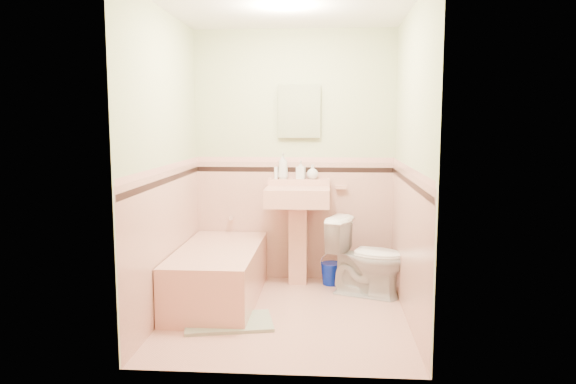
# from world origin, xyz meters

# --- Properties ---
(floor) EXTENTS (2.20, 2.20, 0.00)m
(floor) POSITION_xyz_m (0.00, 0.00, 0.00)
(floor) COLOR #E2A894
(floor) RESTS_ON ground
(ceiling) EXTENTS (2.20, 2.20, 0.00)m
(ceiling) POSITION_xyz_m (0.00, 0.00, 2.50)
(ceiling) COLOR white
(ceiling) RESTS_ON ground
(wall_back) EXTENTS (2.50, 0.00, 2.50)m
(wall_back) POSITION_xyz_m (0.00, 1.10, 1.25)
(wall_back) COLOR #F9EFCB
(wall_back) RESTS_ON ground
(wall_front) EXTENTS (2.50, 0.00, 2.50)m
(wall_front) POSITION_xyz_m (0.00, -1.10, 1.25)
(wall_front) COLOR #F9EFCB
(wall_front) RESTS_ON ground
(wall_left) EXTENTS (0.00, 2.50, 2.50)m
(wall_left) POSITION_xyz_m (-1.00, 0.00, 1.25)
(wall_left) COLOR #F9EFCB
(wall_left) RESTS_ON ground
(wall_right) EXTENTS (0.00, 2.50, 2.50)m
(wall_right) POSITION_xyz_m (1.00, 0.00, 1.25)
(wall_right) COLOR #F9EFCB
(wall_right) RESTS_ON ground
(wainscot_back) EXTENTS (2.00, 0.00, 2.00)m
(wainscot_back) POSITION_xyz_m (0.00, 1.09, 0.60)
(wainscot_back) COLOR #E5AD99
(wainscot_back) RESTS_ON ground
(wainscot_front) EXTENTS (2.00, 0.00, 2.00)m
(wainscot_front) POSITION_xyz_m (0.00, -1.09, 0.60)
(wainscot_front) COLOR #E5AD99
(wainscot_front) RESTS_ON ground
(wainscot_left) EXTENTS (0.00, 2.20, 2.20)m
(wainscot_left) POSITION_xyz_m (-0.99, 0.00, 0.60)
(wainscot_left) COLOR #E5AD99
(wainscot_left) RESTS_ON ground
(wainscot_right) EXTENTS (0.00, 2.20, 2.20)m
(wainscot_right) POSITION_xyz_m (0.99, 0.00, 0.60)
(wainscot_right) COLOR #E5AD99
(wainscot_right) RESTS_ON ground
(accent_back) EXTENTS (2.00, 0.00, 2.00)m
(accent_back) POSITION_xyz_m (0.00, 1.08, 1.12)
(accent_back) COLOR black
(accent_back) RESTS_ON ground
(accent_front) EXTENTS (2.00, 0.00, 2.00)m
(accent_front) POSITION_xyz_m (0.00, -1.08, 1.12)
(accent_front) COLOR black
(accent_front) RESTS_ON ground
(accent_left) EXTENTS (0.00, 2.20, 2.20)m
(accent_left) POSITION_xyz_m (-0.98, 0.00, 1.12)
(accent_left) COLOR black
(accent_left) RESTS_ON ground
(accent_right) EXTENTS (0.00, 2.20, 2.20)m
(accent_right) POSITION_xyz_m (0.98, 0.00, 1.12)
(accent_right) COLOR black
(accent_right) RESTS_ON ground
(cap_back) EXTENTS (2.00, 0.00, 2.00)m
(cap_back) POSITION_xyz_m (0.00, 1.08, 1.22)
(cap_back) COLOR #E2A395
(cap_back) RESTS_ON ground
(cap_front) EXTENTS (2.00, 0.00, 2.00)m
(cap_front) POSITION_xyz_m (0.00, -1.08, 1.22)
(cap_front) COLOR #E2A395
(cap_front) RESTS_ON ground
(cap_left) EXTENTS (0.00, 2.20, 2.20)m
(cap_left) POSITION_xyz_m (-0.98, 0.00, 1.22)
(cap_left) COLOR #E2A395
(cap_left) RESTS_ON ground
(cap_right) EXTENTS (0.00, 2.20, 2.20)m
(cap_right) POSITION_xyz_m (0.98, 0.00, 1.22)
(cap_right) COLOR #E2A395
(cap_right) RESTS_ON ground
(bathtub) EXTENTS (0.70, 1.50, 0.45)m
(bathtub) POSITION_xyz_m (-0.63, 0.33, 0.23)
(bathtub) COLOR #DD9D87
(bathtub) RESTS_ON floor
(tub_faucet) EXTENTS (0.04, 0.12, 0.04)m
(tub_faucet) POSITION_xyz_m (-0.63, 1.05, 0.63)
(tub_faucet) COLOR silver
(tub_faucet) RESTS_ON wall_back
(sink) EXTENTS (0.61, 0.51, 0.97)m
(sink) POSITION_xyz_m (0.05, 0.86, 0.48)
(sink) COLOR #DD9D87
(sink) RESTS_ON floor
(sink_faucet) EXTENTS (0.02, 0.02, 0.10)m
(sink_faucet) POSITION_xyz_m (0.05, 1.00, 0.95)
(sink_faucet) COLOR silver
(sink_faucet) RESTS_ON sink
(medicine_cabinet) EXTENTS (0.36, 0.04, 0.46)m
(medicine_cabinet) POSITION_xyz_m (0.05, 1.07, 1.70)
(medicine_cabinet) COLOR white
(medicine_cabinet) RESTS_ON wall_back
(soap_dish) EXTENTS (0.11, 0.06, 0.04)m
(soap_dish) POSITION_xyz_m (0.47, 1.06, 0.95)
(soap_dish) COLOR #DD9D87
(soap_dish) RESTS_ON wall_back
(soap_bottle_left) EXTENTS (0.13, 0.13, 0.26)m
(soap_bottle_left) POSITION_xyz_m (-0.11, 1.04, 1.16)
(soap_bottle_left) COLOR #B2B2B2
(soap_bottle_left) RESTS_ON sink
(soap_bottle_mid) EXTENTS (0.10, 0.10, 0.18)m
(soap_bottle_mid) POSITION_xyz_m (0.07, 1.04, 1.12)
(soap_bottle_mid) COLOR #B2B2B2
(soap_bottle_mid) RESTS_ON sink
(soap_bottle_right) EXTENTS (0.12, 0.12, 0.14)m
(soap_bottle_right) POSITION_xyz_m (0.19, 1.04, 1.10)
(soap_bottle_right) COLOR #B2B2B2
(soap_bottle_right) RESTS_ON sink
(tube) EXTENTS (0.04, 0.04, 0.12)m
(tube) POSITION_xyz_m (-0.18, 1.04, 1.09)
(tube) COLOR white
(tube) RESTS_ON sink
(toilet) EXTENTS (0.80, 0.62, 0.72)m
(toilet) POSITION_xyz_m (0.71, 0.58, 0.36)
(toilet) COLOR white
(toilet) RESTS_ON floor
(bucket) EXTENTS (0.27, 0.27, 0.21)m
(bucket) POSITION_xyz_m (0.38, 0.90, 0.11)
(bucket) COLOR #061C9D
(bucket) RESTS_ON floor
(bath_mat) EXTENTS (0.76, 0.59, 0.03)m
(bath_mat) POSITION_xyz_m (-0.44, -0.25, 0.01)
(bath_mat) COLOR gray
(bath_mat) RESTS_ON floor
(shoe) EXTENTS (0.17, 0.09, 0.06)m
(shoe) POSITION_xyz_m (-0.58, -0.22, 0.06)
(shoe) COLOR #BF1E59
(shoe) RESTS_ON bath_mat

